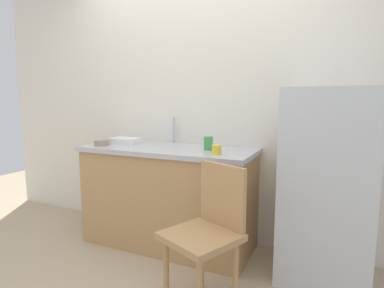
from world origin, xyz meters
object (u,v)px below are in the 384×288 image
at_px(refrigerator, 326,185).
at_px(cup_yellow, 217,150).
at_px(dish_tray, 125,141).
at_px(chair, 208,229).
at_px(terracotta_bowl, 102,143).
at_px(cup_green, 208,143).

height_order(refrigerator, cup_yellow, refrigerator).
distance_m(refrigerator, dish_tray, 1.78).
bearing_deg(chair, dish_tray, 171.76).
xyz_separation_m(dish_tray, cup_yellow, (1.00, -0.22, 0.01)).
bearing_deg(refrigerator, cup_yellow, -167.82).
height_order(terracotta_bowl, cup_yellow, cup_yellow).
bearing_deg(chair, cup_green, 135.70).
distance_m(refrigerator, cup_green, 0.94).
bearing_deg(chair, cup_yellow, 128.64).
bearing_deg(chair, terracotta_bowl, -178.24).
relative_size(refrigerator, chair, 1.54).
relative_size(refrigerator, terracotta_bowl, 10.60).
bearing_deg(terracotta_bowl, dish_tray, 62.77).
bearing_deg(chair, refrigerator, 69.78).
distance_m(dish_tray, cup_green, 0.87).
xyz_separation_m(chair, terracotta_bowl, (-1.24, 0.50, 0.40)).
height_order(refrigerator, dish_tray, refrigerator).
relative_size(dish_tray, cup_green, 2.55).
bearing_deg(refrigerator, terracotta_bowl, -175.21).
xyz_separation_m(chair, cup_yellow, (-0.13, 0.49, 0.42)).
distance_m(dish_tray, terracotta_bowl, 0.23).
height_order(terracotta_bowl, cup_green, cup_green).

